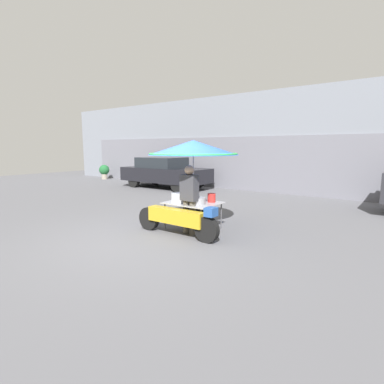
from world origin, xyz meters
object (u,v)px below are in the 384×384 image
vendor_motorcycle_cart (192,159)px  parked_car (164,172)px  vendor_person (189,196)px  potted_plant (104,171)px

vendor_motorcycle_cart → parked_car: 7.59m
vendor_motorcycle_cart → parked_car: vendor_motorcycle_cart is taller
vendor_motorcycle_cart → parked_car: bearing=136.6°
vendor_motorcycle_cart → parked_car: (-5.47, 5.18, -0.91)m
vendor_motorcycle_cart → vendor_person: size_ratio=1.41×
parked_car → potted_plant: 5.61m
parked_car → potted_plant: (-5.56, 0.74, -0.24)m
parked_car → potted_plant: size_ratio=5.02×
potted_plant → vendor_person: bearing=-29.1°
vendor_motorcycle_cart → potted_plant: size_ratio=2.48×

